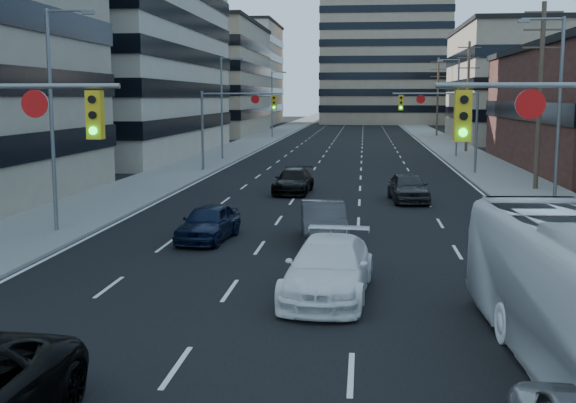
# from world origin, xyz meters

# --- Properties ---
(road_surface) EXTENTS (18.00, 300.00, 0.02)m
(road_surface) POSITION_xyz_m (0.00, 130.00, 0.01)
(road_surface) COLOR black
(road_surface) RESTS_ON ground
(sidewalk_left) EXTENTS (5.00, 300.00, 0.15)m
(sidewalk_left) POSITION_xyz_m (-11.50, 130.00, 0.07)
(sidewalk_left) COLOR slate
(sidewalk_left) RESTS_ON ground
(sidewalk_right) EXTENTS (5.00, 300.00, 0.15)m
(sidewalk_right) POSITION_xyz_m (11.50, 130.00, 0.07)
(sidewalk_right) COLOR slate
(sidewalk_right) RESTS_ON ground
(office_left_mid) EXTENTS (26.00, 34.00, 28.00)m
(office_left_mid) POSITION_xyz_m (-27.00, 60.00, 14.00)
(office_left_mid) COLOR #ADA089
(office_left_mid) RESTS_ON ground
(office_left_far) EXTENTS (20.00, 30.00, 16.00)m
(office_left_far) POSITION_xyz_m (-24.00, 100.00, 8.00)
(office_left_far) COLOR gray
(office_left_far) RESTS_ON ground
(office_right_far) EXTENTS (22.00, 28.00, 14.00)m
(office_right_far) POSITION_xyz_m (25.00, 88.00, 7.00)
(office_right_far) COLOR gray
(office_right_far) RESTS_ON ground
(bg_block_left) EXTENTS (24.00, 24.00, 20.00)m
(bg_block_left) POSITION_xyz_m (-28.00, 140.00, 10.00)
(bg_block_left) COLOR #ADA089
(bg_block_left) RESTS_ON ground
(bg_block_right) EXTENTS (22.00, 22.00, 12.00)m
(bg_block_right) POSITION_xyz_m (32.00, 130.00, 6.00)
(bg_block_right) COLOR gray
(bg_block_right) RESTS_ON ground
(signal_far_left) EXTENTS (6.09, 0.33, 6.00)m
(signal_far_left) POSITION_xyz_m (-7.68, 45.00, 4.30)
(signal_far_left) COLOR slate
(signal_far_left) RESTS_ON ground
(signal_far_right) EXTENTS (6.09, 0.33, 6.00)m
(signal_far_right) POSITION_xyz_m (7.68, 45.00, 4.30)
(signal_far_right) COLOR slate
(signal_far_right) RESTS_ON ground
(utility_pole_block) EXTENTS (2.20, 0.28, 11.00)m
(utility_pole_block) POSITION_xyz_m (12.20, 36.00, 5.78)
(utility_pole_block) COLOR #4C3D2D
(utility_pole_block) RESTS_ON ground
(utility_pole_midblock) EXTENTS (2.20, 0.28, 11.00)m
(utility_pole_midblock) POSITION_xyz_m (12.20, 66.00, 5.78)
(utility_pole_midblock) COLOR #4C3D2D
(utility_pole_midblock) RESTS_ON ground
(utility_pole_distant) EXTENTS (2.20, 0.28, 11.00)m
(utility_pole_distant) POSITION_xyz_m (12.20, 96.00, 5.78)
(utility_pole_distant) COLOR #4C3D2D
(utility_pole_distant) RESTS_ON ground
(streetlight_left_near) EXTENTS (2.03, 0.22, 9.00)m
(streetlight_left_near) POSITION_xyz_m (-10.34, 20.00, 5.05)
(streetlight_left_near) COLOR slate
(streetlight_left_near) RESTS_ON ground
(streetlight_left_mid) EXTENTS (2.03, 0.22, 9.00)m
(streetlight_left_mid) POSITION_xyz_m (-10.34, 55.00, 5.05)
(streetlight_left_mid) COLOR slate
(streetlight_left_mid) RESTS_ON ground
(streetlight_left_far) EXTENTS (2.03, 0.22, 9.00)m
(streetlight_left_far) POSITION_xyz_m (-10.34, 90.00, 5.05)
(streetlight_left_far) COLOR slate
(streetlight_left_far) RESTS_ON ground
(streetlight_right_near) EXTENTS (2.03, 0.22, 9.00)m
(streetlight_right_near) POSITION_xyz_m (10.34, 25.00, 5.05)
(streetlight_right_near) COLOR slate
(streetlight_right_near) RESTS_ON ground
(streetlight_right_far) EXTENTS (2.03, 0.22, 9.00)m
(streetlight_right_far) POSITION_xyz_m (10.34, 60.00, 5.05)
(streetlight_right_far) COLOR slate
(streetlight_right_far) RESTS_ON ground
(white_van) EXTENTS (2.67, 5.71, 1.61)m
(white_van) POSITION_xyz_m (1.06, 11.75, 0.81)
(white_van) COLOR white
(white_van) RESTS_ON ground
(sedan_blue) EXTENTS (2.14, 4.38, 1.44)m
(sedan_blue) POSITION_xyz_m (-3.97, 19.17, 0.72)
(sedan_blue) COLOR black
(sedan_blue) RESTS_ON ground
(sedan_grey_center) EXTENTS (2.18, 4.86, 1.55)m
(sedan_grey_center) POSITION_xyz_m (0.49, 19.37, 0.77)
(sedan_grey_center) COLOR #303032
(sedan_grey_center) RESTS_ON ground
(sedan_black_far) EXTENTS (2.24, 4.98, 1.42)m
(sedan_black_far) POSITION_xyz_m (-2.04, 33.42, 0.71)
(sedan_black_far) COLOR black
(sedan_black_far) RESTS_ON ground
(sedan_grey_right) EXTENTS (2.28, 4.80, 1.58)m
(sedan_grey_right) POSITION_xyz_m (4.38, 30.68, 0.79)
(sedan_grey_right) COLOR #2C2C2E
(sedan_grey_right) RESTS_ON ground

